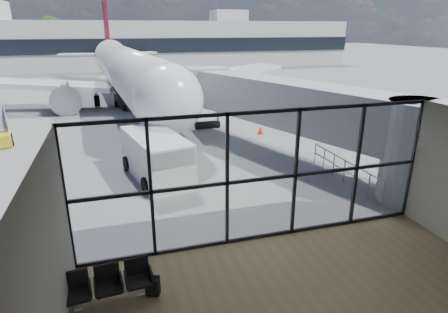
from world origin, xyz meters
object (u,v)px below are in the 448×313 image
service_van (157,157)px  backpack (153,287)px  airliner (126,69)px  seating_row (108,282)px  belt_loader (128,101)px

service_van → backpack: bearing=-110.0°
airliner → backpack: bearing=-96.4°
backpack → service_van: service_van is taller
seating_row → airliner: size_ratio=0.06×
seating_row → service_van: (2.32, 8.29, 0.52)m
backpack → seating_row: bearing=-163.8°
seating_row → airliner: airliner is taller
seating_row → backpack: (1.13, -0.13, -0.30)m
backpack → belt_loader: belt_loader is taller
backpack → airliner: size_ratio=0.01×
airliner → belt_loader: 3.84m
backpack → airliner: airliner is taller
backpack → service_van: 8.54m
backpack → service_van: (1.19, 8.42, 0.82)m
service_van → seating_row: bearing=-117.6°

